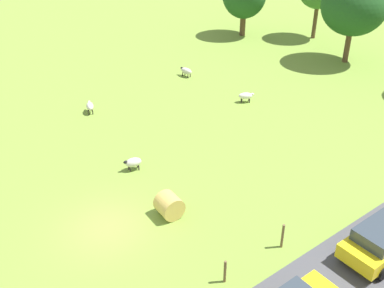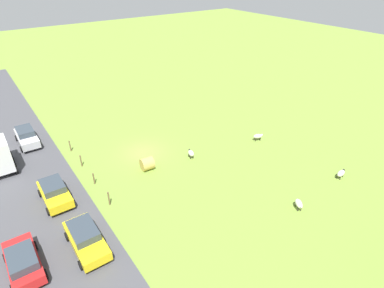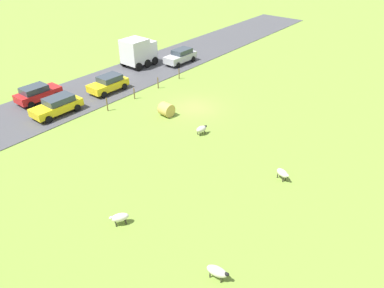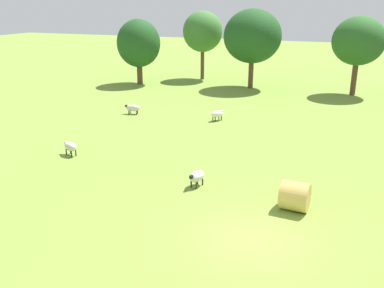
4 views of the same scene
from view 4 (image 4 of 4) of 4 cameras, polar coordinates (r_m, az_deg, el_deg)
ground_plane at (r=15.96m, az=8.15°, el=-12.51°), size 160.00×160.00×0.00m
sheep_0 at (r=30.58m, az=3.41°, el=4.03°), size 0.96×1.13×0.75m
sheep_1 at (r=19.73m, az=0.64°, el=-4.34°), size 0.74×1.10×0.77m
sheep_2 at (r=24.58m, az=-15.93°, el=-0.34°), size 1.12×0.81×0.76m
sheep_3 at (r=32.69m, az=-7.91°, el=4.79°), size 1.24×0.68×0.73m
hay_bale_0 at (r=18.08m, az=13.56°, el=-6.79°), size 1.20×1.28×1.20m
tree_0 at (r=46.68m, az=1.43°, el=14.75°), size 4.19×4.19×7.18m
tree_1 at (r=42.08m, az=8.08°, el=14.03°), size 5.49×5.49×7.49m
tree_2 at (r=41.15m, az=21.34°, el=12.66°), size 4.57×4.57×6.94m
tree_4 at (r=44.19m, az=-7.14°, el=13.17°), size 4.34×4.34×6.47m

